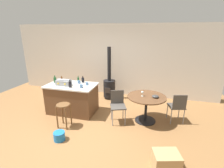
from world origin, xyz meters
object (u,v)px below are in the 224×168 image
(dining_table, at_px, (146,102))
(cup_2, at_px, (79,82))
(wooden_stool, at_px, (63,110))
(toolbox, at_px, (64,82))
(cardboard_box, at_px, (166,160))
(bottle_3, at_px, (70,84))
(bottle_1, at_px, (78,80))
(cup_1, at_px, (81,86))
(folding_chair_far, at_px, (177,106))
(cup_0, at_px, (87,84))
(plastic_bucket, at_px, (59,136))
(folding_chair_near, at_px, (118,104))
(bottle_2, at_px, (83,80))
(serving_bowl, at_px, (155,96))
(wine_glass, at_px, (142,92))
(kitchen_island, at_px, (72,98))
(bottle_0, at_px, (62,79))
(wood_stove, at_px, (109,86))
(bottle_4, at_px, (55,80))

(dining_table, bearing_deg, cup_2, 175.56)
(wooden_stool, relative_size, toolbox, 1.48)
(dining_table, xyz_separation_m, cardboard_box, (0.48, -1.61, -0.42))
(bottle_3, bearing_deg, bottle_1, 90.95)
(cup_1, relative_size, cup_2, 1.05)
(wooden_stool, xyz_separation_m, folding_chair_far, (2.87, 0.98, 0.03))
(wooden_stool, xyz_separation_m, bottle_3, (-0.10, 0.61, 0.51))
(cup_0, distance_m, plastic_bucket, 1.68)
(folding_chair_near, distance_m, bottle_2, 1.42)
(folding_chair_near, bearing_deg, cup_1, 179.56)
(dining_table, bearing_deg, bottle_3, -173.76)
(wooden_stool, bearing_deg, bottle_1, 95.25)
(bottle_3, xyz_separation_m, serving_bowl, (2.37, 0.20, -0.20))
(bottle_1, bearing_deg, folding_chair_far, -3.18)
(bottle_1, xyz_separation_m, wine_glass, (2.03, -0.32, -0.12))
(serving_bowl, height_order, cardboard_box, serving_bowl)
(serving_bowl, relative_size, plastic_bucket, 0.69)
(dining_table, xyz_separation_m, cup_1, (-1.82, -0.20, 0.37))
(kitchen_island, xyz_separation_m, cup_2, (0.17, 0.17, 0.49))
(wooden_stool, distance_m, bottle_1, 1.25)
(bottle_2, relative_size, cup_2, 1.70)
(kitchen_island, bearing_deg, wooden_stool, -77.04)
(cardboard_box, distance_m, plastic_bucket, 2.36)
(dining_table, distance_m, folding_chair_near, 0.78)
(bottle_0, bearing_deg, serving_bowl, -4.89)
(dining_table, relative_size, cup_0, 9.31)
(bottle_2, relative_size, plastic_bucket, 0.77)
(plastic_bucket, bearing_deg, folding_chair_near, 46.80)
(bottle_3, height_order, wine_glass, bottle_3)
(kitchen_island, xyz_separation_m, plastic_bucket, (0.37, -1.38, -0.35))
(toolbox, bearing_deg, wood_stove, 56.10)
(toolbox, relative_size, cup_0, 3.84)
(wood_stove, xyz_separation_m, cup_0, (-0.31, -1.30, 0.45))
(bottle_1, relative_size, serving_bowl, 1.14)
(cup_0, height_order, plastic_bucket, cup_0)
(cardboard_box, bearing_deg, wine_glass, 110.74)
(dining_table, distance_m, plastic_bucket, 2.38)
(bottle_3, relative_size, cup_2, 1.93)
(cup_2, bearing_deg, bottle_4, -172.56)
(folding_chair_far, xyz_separation_m, cup_1, (-2.64, -0.34, 0.44))
(plastic_bucket, bearing_deg, cup_0, 85.55)
(cup_1, bearing_deg, wooden_stool, -109.67)
(bottle_4, relative_size, cup_1, 1.83)
(folding_chair_near, relative_size, serving_bowl, 4.87)
(wine_glass, bearing_deg, cup_1, -173.89)
(cup_0, xyz_separation_m, serving_bowl, (1.98, -0.10, -0.16))
(bottle_4, relative_size, cup_0, 2.03)
(folding_chair_near, relative_size, wood_stove, 0.46)
(bottle_2, height_order, serving_bowl, bottle_2)
(wood_stove, distance_m, bottle_0, 1.76)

